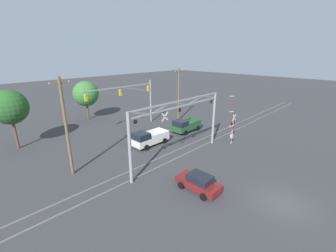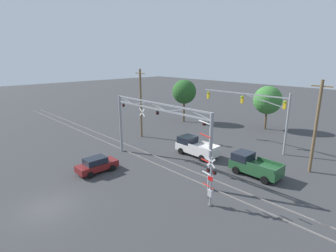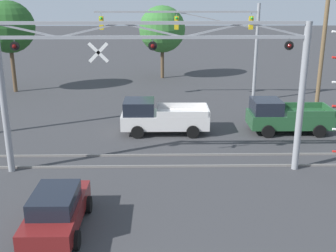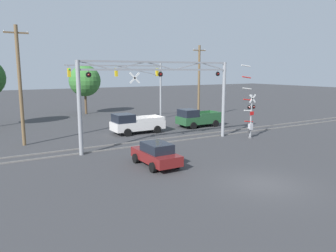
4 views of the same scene
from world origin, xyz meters
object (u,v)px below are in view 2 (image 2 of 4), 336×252
background_tree_beyond_span (268,100)px  background_tree_far_left_verge (184,92)px  crossing_gantry (157,126)px  utility_pole_left (141,103)px  utility_pole_right (316,126)px  sedan_waiting (97,165)px  traffic_signal_span (262,109)px  crossing_signal_mast (210,179)px  pickup_truck_lead (195,147)px  pickup_truck_following (253,165)px

background_tree_beyond_span → background_tree_far_left_verge: size_ratio=0.93×
crossing_gantry → background_tree_beyond_span: bearing=88.7°
utility_pole_left → utility_pole_right: 21.34m
sedan_waiting → traffic_signal_span: bearing=67.5°
traffic_signal_span → crossing_signal_mast: bearing=-75.7°
pickup_truck_lead → utility_pole_left: (-9.93, -0.07, 3.94)m
pickup_truck_lead → background_tree_far_left_verge: size_ratio=0.69×
pickup_truck_lead → utility_pole_left: bearing=-179.6°
utility_pole_right → pickup_truck_following: bearing=-127.9°
pickup_truck_lead → pickup_truck_following: size_ratio=1.07×
traffic_signal_span → background_tree_far_left_verge: 16.33m
crossing_gantry → utility_pole_left: size_ratio=1.42×
utility_pole_left → sedan_waiting: bearing=-58.8°
crossing_signal_mast → sedan_waiting: size_ratio=1.64×
pickup_truck_lead → background_tree_beyond_span: bearing=89.2°
pickup_truck_lead → background_tree_far_left_verge: (-11.99, 10.90, 4.29)m
pickup_truck_lead → pickup_truck_following: (7.30, -0.01, -0.00)m
crossing_gantry → sedan_waiting: 7.08m
background_tree_far_left_verge → sedan_waiting: bearing=-68.5°
sedan_waiting → background_tree_far_left_verge: bearing=111.5°
crossing_gantry → utility_pole_right: bearing=42.1°
crossing_gantry → utility_pole_right: 15.06m
crossing_gantry → utility_pole_right: size_ratio=1.49×
crossing_signal_mast → utility_pole_right: 12.65m
crossing_gantry → pickup_truck_following: (7.59, 5.48, -3.47)m
sedan_waiting → utility_pole_left: utility_pole_left is taller
crossing_signal_mast → background_tree_beyond_span: (-7.54, 23.94, 2.47)m
sedan_waiting → background_tree_beyond_span: (3.76, 27.17, 3.82)m
crossing_signal_mast → utility_pole_right: size_ratio=0.72×
pickup_truck_following → background_tree_far_left_verge: size_ratio=0.65×
pickup_truck_following → utility_pole_left: (-17.23, -0.06, 3.94)m
background_tree_beyond_span → utility_pole_left: bearing=-121.5°
background_tree_far_left_verge → pickup_truck_lead: bearing=-42.3°
utility_pole_left → crossing_gantry: bearing=-29.3°
traffic_signal_span → sedan_waiting: 20.04m
pickup_truck_following → sedan_waiting: pickup_truck_following is taller
sedan_waiting → utility_pole_right: 21.32m
sedan_waiting → background_tree_beyond_span: background_tree_beyond_span is taller
pickup_truck_following → pickup_truck_lead: bearing=179.9°
pickup_truck_following → background_tree_far_left_verge: bearing=150.5°
crossing_signal_mast → background_tree_far_left_verge: 27.11m
utility_pole_left → background_tree_far_left_verge: size_ratio=1.30×
pickup_truck_following → sedan_waiting: bearing=-135.6°
traffic_signal_span → pickup_truck_following: traffic_signal_span is taller
pickup_truck_lead → background_tree_far_left_verge: background_tree_far_left_verge is taller
pickup_truck_following → traffic_signal_span: bearing=114.0°
crossing_gantry → traffic_signal_span: size_ratio=1.13×
utility_pole_right → background_tree_beyond_span: utility_pole_right is taller
background_tree_beyond_span → traffic_signal_span: bearing=-67.6°
traffic_signal_span → background_tree_far_left_verge: bearing=167.9°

